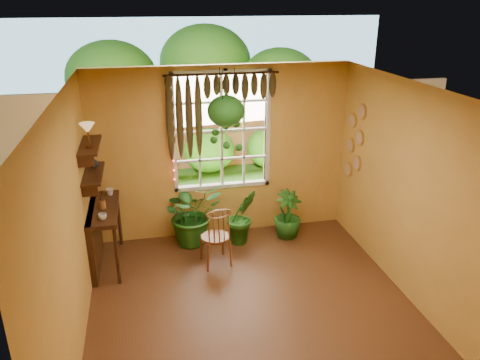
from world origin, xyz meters
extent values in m
plane|color=#572A19|center=(0.00, 0.00, 0.00)|extent=(4.50, 4.50, 0.00)
plane|color=silver|center=(0.00, 0.00, 2.70)|extent=(4.50, 4.50, 0.00)
plane|color=gold|center=(0.00, 2.25, 1.35)|extent=(4.00, 0.00, 4.00)
plane|color=gold|center=(-2.00, 0.00, 1.35)|extent=(0.00, 4.50, 4.50)
plane|color=gold|center=(2.00, 0.00, 1.35)|extent=(0.00, 4.50, 4.50)
cube|color=silver|center=(0.00, 2.28, 1.70)|extent=(1.52, 0.10, 1.86)
cube|color=white|center=(0.00, 2.31, 1.70)|extent=(1.38, 0.01, 1.78)
cylinder|color=#3D2210|center=(0.00, 2.17, 2.58)|extent=(1.70, 0.04, 0.04)
cube|color=#3D2210|center=(-1.80, 1.60, 0.87)|extent=(0.40, 1.20, 0.06)
cube|color=#3D2210|center=(-1.96, 1.60, 0.45)|extent=(0.08, 1.18, 0.90)
cylinder|color=#3D2210|center=(-1.64, 1.05, 0.43)|extent=(0.05, 0.05, 0.86)
cylinder|color=#3D2210|center=(-1.64, 2.15, 0.43)|extent=(0.05, 0.05, 0.86)
cube|color=#3D2210|center=(-1.88, 1.60, 1.40)|extent=(0.25, 0.90, 0.04)
cube|color=#3D2210|center=(-1.88, 1.60, 1.80)|extent=(0.25, 0.90, 0.04)
cube|color=#25621C|center=(0.00, 7.25, -0.02)|extent=(14.00, 10.00, 0.04)
cube|color=#956746|center=(0.00, 5.45, 0.90)|extent=(12.00, 0.10, 1.80)
plane|color=#96CFFB|center=(0.00, 9.05, 1.55)|extent=(12.00, 0.00, 12.00)
cylinder|color=brown|center=(-0.28, 1.29, 0.42)|extent=(0.46, 0.46, 0.04)
torus|color=brown|center=(-0.25, 1.12, 0.87)|extent=(0.38, 0.09, 0.38)
imported|color=#124413|center=(-0.52, 1.98, 0.51)|extent=(1.10, 1.02, 1.01)
imported|color=#124413|center=(0.22, 1.83, 0.44)|extent=(0.57, 0.50, 0.88)
imported|color=#124413|center=(0.97, 1.85, 0.39)|extent=(0.57, 0.57, 0.78)
ellipsoid|color=black|center=(0.00, 1.91, 2.02)|extent=(0.32, 0.32, 0.19)
ellipsoid|color=#124413|center=(0.00, 1.91, 2.09)|extent=(0.53, 0.53, 0.46)
imported|color=silver|center=(-1.78, 1.19, 0.94)|extent=(0.14, 0.14, 0.09)
imported|color=beige|center=(-1.72, 2.02, 0.95)|extent=(0.12, 0.12, 0.10)
cylinder|color=brown|center=(-1.80, 1.57, 0.95)|extent=(0.09, 0.09, 0.11)
imported|color=#B2AD99|center=(-1.87, 1.81, 1.49)|extent=(0.14, 0.14, 0.14)
cylinder|color=#532F17|center=(-1.86, 1.44, 1.83)|extent=(0.11, 0.11, 0.03)
cylinder|color=#532F17|center=(-1.86, 1.44, 1.94)|extent=(0.03, 0.03, 0.19)
cone|color=slate|center=(-1.86, 1.44, 2.07)|extent=(0.19, 0.19, 0.13)
camera|label=1|loc=(-1.17, -4.56, 3.62)|focal=35.00mm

